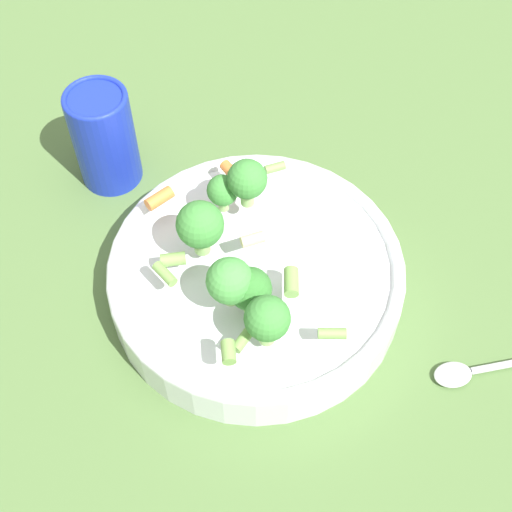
% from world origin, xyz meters
% --- Properties ---
extents(ground_plane, '(3.00, 3.00, 0.00)m').
position_xyz_m(ground_plane, '(0.00, 0.00, 0.00)').
color(ground_plane, '#4C6B38').
extents(bowl, '(0.29, 0.29, 0.05)m').
position_xyz_m(bowl, '(0.00, 0.00, 0.03)').
color(bowl, silver).
rests_on(bowl, ground_plane).
extents(pasta_salad, '(0.23, 0.17, 0.08)m').
position_xyz_m(pasta_salad, '(0.00, -0.03, 0.09)').
color(pasta_salad, '#8CB766').
rests_on(pasta_salad, bowl).
extents(cup, '(0.07, 0.07, 0.12)m').
position_xyz_m(cup, '(-0.22, -0.05, 0.06)').
color(cup, '#192DAD').
rests_on(cup, ground_plane).
extents(spoon, '(0.09, 0.19, 0.01)m').
position_xyz_m(spoon, '(0.20, 0.14, 0.01)').
color(spoon, silver).
rests_on(spoon, ground_plane).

